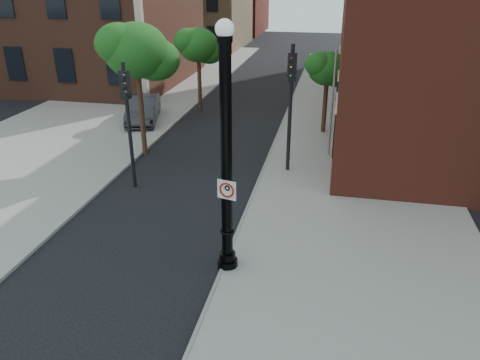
% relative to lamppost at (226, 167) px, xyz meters
% --- Properties ---
extents(ground, '(120.00, 120.00, 0.00)m').
position_rel_lamppost_xyz_m(ground, '(-2.17, -0.60, -3.27)').
color(ground, black).
rests_on(ground, ground).
extents(sidewalk_right, '(8.00, 60.00, 0.12)m').
position_rel_lamppost_xyz_m(sidewalk_right, '(3.83, 9.40, -3.21)').
color(sidewalk_right, gray).
rests_on(sidewalk_right, ground).
extents(sidewalk_left, '(10.00, 50.00, 0.12)m').
position_rel_lamppost_xyz_m(sidewalk_left, '(-11.17, 17.40, -3.21)').
color(sidewalk_left, gray).
rests_on(sidewalk_left, ground).
extents(curb_edge, '(0.10, 60.00, 0.14)m').
position_rel_lamppost_xyz_m(curb_edge, '(-0.12, 9.40, -3.20)').
color(curb_edge, gray).
rests_on(curb_edge, ground).
extents(lamppost, '(0.60, 0.60, 7.09)m').
position_rel_lamppost_xyz_m(lamppost, '(0.00, 0.00, 0.00)').
color(lamppost, black).
rests_on(lamppost, ground).
extents(no_parking_sign, '(0.55, 0.16, 0.56)m').
position_rel_lamppost_xyz_m(no_parking_sign, '(0.04, -0.18, -0.59)').
color(no_parking_sign, white).
rests_on(no_parking_sign, ground).
extents(parked_car, '(2.80, 4.89, 1.52)m').
position_rel_lamppost_xyz_m(parked_car, '(-8.16, 13.50, -2.51)').
color(parked_car, '#29282D').
rests_on(parked_car, ground).
extents(traffic_signal_left, '(0.35, 0.43, 5.05)m').
position_rel_lamppost_xyz_m(traffic_signal_left, '(-5.03, 4.86, 0.13)').
color(traffic_signal_left, black).
rests_on(traffic_signal_left, ground).
extents(traffic_signal_right, '(0.40, 0.48, 5.50)m').
position_rel_lamppost_xyz_m(traffic_signal_right, '(0.93, 7.68, 0.43)').
color(traffic_signal_right, black).
rests_on(traffic_signal_right, ground).
extents(utility_pole, '(0.10, 0.10, 5.03)m').
position_rel_lamppost_xyz_m(utility_pole, '(2.63, 9.86, -0.76)').
color(utility_pole, '#999999').
rests_on(utility_pole, ground).
extents(street_tree_a, '(3.40, 3.07, 6.13)m').
position_rel_lamppost_xyz_m(street_tree_a, '(-5.98, 8.46, 1.57)').
color(street_tree_a, '#361F15').
rests_on(street_tree_a, ground).
extents(street_tree_b, '(2.82, 2.55, 5.08)m').
position_rel_lamppost_xyz_m(street_tree_b, '(-5.49, 16.34, 0.73)').
color(street_tree_b, '#361F15').
rests_on(street_tree_b, ground).
extents(street_tree_c, '(2.43, 2.20, 4.38)m').
position_rel_lamppost_xyz_m(street_tree_c, '(2.26, 13.44, 0.18)').
color(street_tree_c, '#361F15').
rests_on(street_tree_c, ground).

